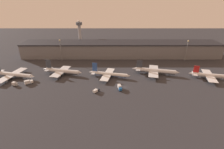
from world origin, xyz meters
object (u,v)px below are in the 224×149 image
Objects in this scene: service_vehicle_3 at (97,91)px; control_tower at (80,32)px; airplane_3 at (156,71)px; airplane_2 at (109,74)px; airplane_4 at (212,76)px; service_vehicle_1 at (29,82)px; airplane_0 at (14,74)px; service_vehicle_0 at (120,87)px; service_vehicle_2 at (16,84)px; airplane_1 at (63,71)px.

control_tower is at bearing 52.89° from service_vehicle_3.
airplane_2 is at bearing -158.76° from airplane_3.
airplane_4 is 171.18m from service_vehicle_1.
airplane_0 is at bearing -167.53° from airplane_4.
service_vehicle_0 is (-37.10, -31.70, -1.66)m from airplane_3.
airplane_3 is 121.41m from service_vehicle_1.
airplane_0 is at bearing -163.54° from airplane_3.
service_vehicle_2 is (-92.85, 6.37, -0.04)m from service_vehicle_0.
control_tower reaches higher than airplane_4.
service_vehicle_1 is (-25.13, -21.24, -1.58)m from airplane_1.
service_vehicle_2 is (-35.65, -24.79, -1.65)m from airplane_1.
airplane_0 reaches higher than service_vehicle_2.
service_vehicle_2 is (-129.95, -25.33, -1.71)m from airplane_3.
airplane_0 is 19.41m from service_vehicle_2.
control_tower reaches higher than airplane_2.
airplane_3 is at bearing 16.46° from airplane_0.
service_vehicle_0 is 1.60× the size of service_vehicle_2.
service_vehicle_1 reaches higher than service_vehicle_2.
service_vehicle_0 is at bearing -37.72° from service_vehicle_3.
airplane_0 is 1.11× the size of airplane_2.
airplane_3 is 1.17× the size of control_tower.
airplane_2 is 47.28m from airplane_3.
airplane_4 is at bearing -37.79° from service_vehicle_3.
service_vehicle_0 is (102.62, -23.08, -1.37)m from airplane_0.
airplane_1 reaches higher than airplane_3.
service_vehicle_2 is at bearing -106.55° from control_tower.
airplane_0 is 9.53× the size of service_vehicle_2.
service_vehicle_2 is at bearing -104.49° from service_vehicle_0.
service_vehicle_1 is at bearing -156.74° from airplane_3.
airplane_3 is 138.65m from control_tower.
airplane_2 is 119.33m from control_tower.
airplane_4 is (145.65, -9.64, -0.44)m from airplane_1.
airplane_4 is 91.04m from service_vehicle_0.
airplane_0 is 139.98m from airplane_3.
airplane_2 is 1.02× the size of airplane_4.
airplane_3 is 6.07× the size of service_vehicle_0.
airplane_1 is 145.96m from airplane_4.
airplane_1 is 1.05× the size of airplane_4.
airplane_3 is (139.71, 8.62, 0.29)m from airplane_0.
service_vehicle_2 is (9.77, -16.71, -1.42)m from airplane_0.
service_vehicle_0 is 20.31m from service_vehicle_3.
service_vehicle_1 is at bearing -126.87° from airplane_1.
service_vehicle_0 is 93.07m from service_vehicle_2.
service_vehicle_2 is at bearing 119.80° from service_vehicle_3.
service_vehicle_2 is at bearing -46.76° from airplane_0.
airplane_4 is (51.35, -10.17, -0.50)m from airplane_3.
airplane_4 is 181.93m from service_vehicle_2.
airplane_3 is at bearing -47.76° from control_tower.
airplane_0 is at bearing -156.97° from airplane_1.
service_vehicle_0 is at bearing -55.81° from airplane_2.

